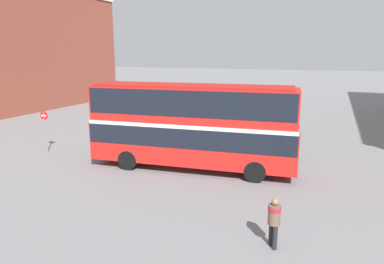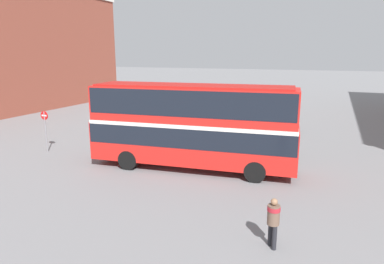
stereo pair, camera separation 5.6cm
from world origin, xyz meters
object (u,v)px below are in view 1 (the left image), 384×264
Objects in this scene: pedestrian_foreground at (274,218)px; parked_car_kerb_near at (263,120)px; parked_car_kerb_far at (198,109)px; no_entry_sign at (45,125)px; double_decker_bus at (192,122)px.

pedestrian_foreground reaches higher than parked_car_kerb_near.
parked_car_kerb_near is at bearing -17.63° from parked_car_kerb_far.
no_entry_sign is at bearing -102.67° from parked_car_kerb_far.
parked_car_kerb_far is at bearing 72.75° from no_entry_sign.
no_entry_sign is at bearing -128.57° from parked_car_kerb_near.
pedestrian_foreground is (5.41, -6.22, -1.59)m from double_decker_bus.
parked_car_kerb_far is 1.66× the size of no_entry_sign.
double_decker_bus reaches higher than pedestrian_foreground.
parked_car_kerb_near is 1.62× the size of no_entry_sign.
no_entry_sign is at bearing -59.26° from pedestrian_foreground.
parked_car_kerb_near is at bearing 46.46° from no_entry_sign.
parked_car_kerb_far is (-6.86, 2.80, 0.02)m from parked_car_kerb_near.
double_decker_bus reaches higher than parked_car_kerb_near.
parked_car_kerb_near is at bearing -116.72° from pedestrian_foreground.
pedestrian_foreground reaches higher than parked_car_kerb_far.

